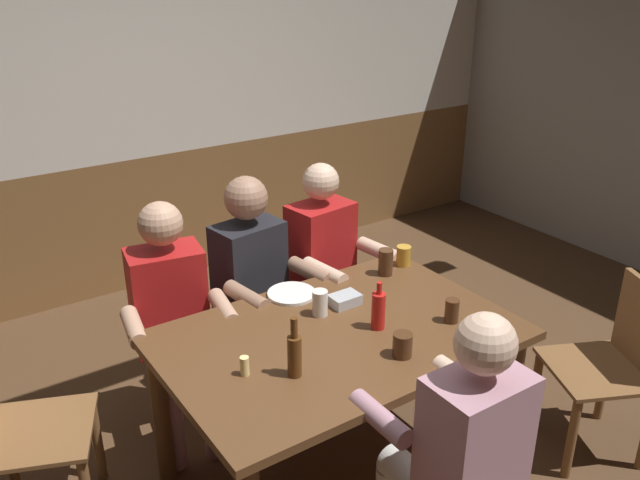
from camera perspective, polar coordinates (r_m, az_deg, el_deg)
The scene contains 20 objects.
ground_plane at distance 3.42m, azimuth 0.43°, elevation -18.30°, with size 7.74×7.74×0.00m, color #4C331E.
back_wall_upper at distance 4.71m, azimuth -16.75°, elevation 16.61°, with size 6.45×0.12×1.66m, color silver.
back_wall_wainscot at distance 5.02m, azimuth -15.04°, elevation 1.62°, with size 6.45×0.12×0.96m, color brown.
dining_table at distance 2.96m, azimuth 1.54°, elevation -9.77°, with size 1.51×1.00×0.77m.
person_0 at distance 3.31m, azimuth -12.54°, elevation -6.17°, with size 0.54×0.58×1.22m.
person_1 at distance 3.47m, azimuth -5.28°, elevation -3.80°, with size 0.53×0.56×1.26m.
person_2 at distance 3.70m, azimuth 0.76°, elevation -2.08°, with size 0.52×0.56×1.25m.
person_3 at distance 2.51m, azimuth 11.78°, elevation -16.77°, with size 0.49×0.52×1.23m.
chair_empty_near_right at distance 3.10m, azimuth -24.61°, elevation -14.57°, with size 0.57×0.57×0.88m.
chair_empty_far_end at distance 3.51m, azimuth 23.83°, elevation -9.66°, with size 0.59×0.59×0.88m.
table_candle at distance 2.63m, azimuth -6.48°, elevation -10.68°, with size 0.04×0.04×0.08m, color #F9E08C.
condiment_caddy at distance 3.10m, azimuth 2.13°, elevation -5.13°, with size 0.14×0.10×0.05m, color #B2B7BC.
plate_0 at distance 3.19m, azimuth -2.46°, elevation -4.62°, with size 0.23×0.23×0.01m, color white.
bottle_0 at distance 2.58m, azimuth -2.20°, elevation -9.68°, with size 0.06×0.06×0.25m.
bottle_1 at distance 2.90m, azimuth 5.02°, elevation -5.99°, with size 0.06×0.06×0.22m.
pint_glass_0 at distance 3.38m, azimuth 5.64°, elevation -1.90°, with size 0.07×0.07×0.14m, color #4C2D19.
pint_glass_1 at distance 3.01m, azimuth 11.23°, elevation -5.96°, with size 0.06×0.06×0.11m, color #4C2D19.
pint_glass_2 at distance 3.00m, azimuth -0.01°, elevation -5.42°, with size 0.07×0.07×0.12m, color white.
pint_glass_3 at distance 3.50m, azimuth 7.18°, elevation -1.35°, with size 0.08×0.08×0.11m, color gold.
pint_glass_4 at distance 2.74m, azimuth 7.08°, elevation -8.91°, with size 0.08×0.08×0.10m, color #4C2D19.
Camera 1 is at (-1.46, -2.10, 2.27)m, focal length 37.35 mm.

